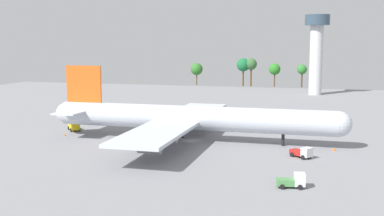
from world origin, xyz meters
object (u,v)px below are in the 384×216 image
Objects in this scene: cargo_airplane at (189,118)px; safety_cone_nose at (334,149)px; catering_truck at (74,127)px; pushback_tractor at (302,153)px; control_tower at (316,46)px; maintenance_van at (293,181)px; safety_cone_tail at (65,135)px.

safety_cone_nose is (32.58, -2.19, -4.95)m from cargo_airplane.
catering_truck is 6.24× the size of safety_cone_nose.
control_tower reaches higher than pushback_tractor.
pushback_tractor reaches higher than safety_cone_nose.
cargo_airplane is 116.70m from control_tower.
cargo_airplane is at bearing 176.16° from safety_cone_nose.
maintenance_van is 0.89× the size of catering_truck.
safety_cone_nose is at bearing 52.46° from pushback_tractor.
pushback_tractor is at bearing -21.61° from cargo_airplane.
maintenance_van is at bearing -103.59° from safety_cone_nose.
cargo_airplane is 14.85× the size of pushback_tractor.
safety_cone_nose is 0.02× the size of control_tower.
control_tower is at bearing 89.49° from pushback_tractor.
safety_cone_tail is at bearing 153.22° from maintenance_van.
safety_cone_nose is 63.86m from safety_cone_tail.
maintenance_van is (25.58, -31.12, -4.24)m from cargo_airplane.
pushback_tractor reaches higher than safety_cone_tail.
cargo_airplane reaches higher than pushback_tractor.
catering_truck is (-32.67, 4.70, -4.30)m from cargo_airplane.
maintenance_van is 0.98× the size of pushback_tractor.
cargo_airplane is 84.15× the size of safety_cone_nose.
cargo_airplane reaches higher than catering_truck.
safety_cone_tail is (-63.86, -0.24, -0.12)m from safety_cone_nose.
control_tower is (1.09, 122.71, 20.38)m from pushback_tractor.
cargo_airplane is 33.28m from catering_truck.
maintenance_van reaches higher than safety_cone_nose.
cargo_airplane is at bearing 158.39° from pushback_tractor.
pushback_tractor is at bearing -14.38° from catering_truck.
safety_cone_tail is at bearing 172.10° from pushback_tractor.
cargo_airplane is 15.15× the size of maintenance_van.
pushback_tractor is at bearing 88.11° from maintenance_van.
control_tower reaches higher than catering_truck.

